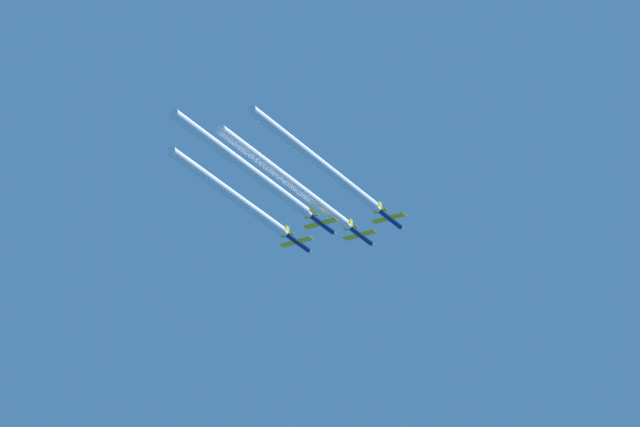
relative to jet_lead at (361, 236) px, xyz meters
The scene contains 8 objects.
jet_lead is the anchor object (origin of this frame).
jet_left_wingman 12.94m from the jet_lead, 147.58° to the right, with size 7.25×10.55×2.54m.
jet_right_wingman 12.57m from the jet_lead, 32.45° to the right, with size 7.25×10.55×2.54m.
jet_slot 14.88m from the jet_lead, 92.17° to the right, with size 7.25×10.55×2.54m.
smoke_trail_lead 28.58m from the jet_lead, 90.00° to the right, with size 2.02×47.45×2.02m.
smoke_trail_left_wingman 33.95m from the jet_lead, 108.62° to the right, with size 2.02×40.80×2.02m.
smoke_trail_right_wingman 36.46m from the jet_lead, 73.23° to the right, with size 2.02×46.66×2.02m.
smoke_trail_slot 43.16m from the jet_lead, 90.73° to the right, with size 2.02×47.37×2.02m.
Camera 1 is at (197.58, -338.63, 2.25)m, focal length 122.69 mm.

